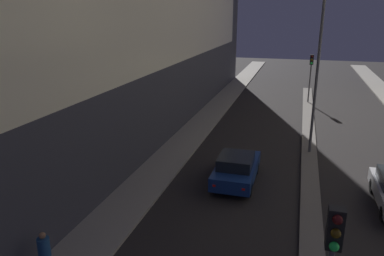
# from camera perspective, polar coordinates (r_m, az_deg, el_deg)

# --- Properties ---
(median_strip) EXTENTS (0.88, 37.25, 0.14)m
(median_strip) POSITION_cam_1_polar(r_m,az_deg,el_deg) (25.28, 17.38, -2.20)
(median_strip) COLOR #66605B
(median_strip) RESTS_ON ground
(traffic_light_mid) EXTENTS (0.32, 0.42, 4.35)m
(traffic_light_mid) POSITION_cam_1_polar(r_m,az_deg,el_deg) (35.98, 17.68, 8.78)
(traffic_light_mid) COLOR #4C4C51
(traffic_light_mid) RESTS_ON median_strip
(street_lamp) EXTENTS (0.58, 0.58, 9.67)m
(street_lamp) POSITION_cam_1_polar(r_m,az_deg,el_deg) (22.19, 19.03, 13.14)
(street_lamp) COLOR #4C4C51
(street_lamp) RESTS_ON median_strip
(car_left_lane) EXTENTS (1.89, 4.21, 1.53)m
(car_left_lane) POSITION_cam_1_polar(r_m,az_deg,el_deg) (18.71, 6.77, -6.11)
(car_left_lane) COLOR navy
(car_left_lane) RESTS_ON ground
(pedestrian_on_left_sidewalk) EXTENTS (0.38, 0.38, 1.56)m
(pedestrian_on_left_sidewalk) POSITION_cam_1_polar(r_m,az_deg,el_deg) (13.17, -21.53, -17.36)
(pedestrian_on_left_sidewalk) COLOR black
(pedestrian_on_left_sidewalk) RESTS_ON sidewalk_left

